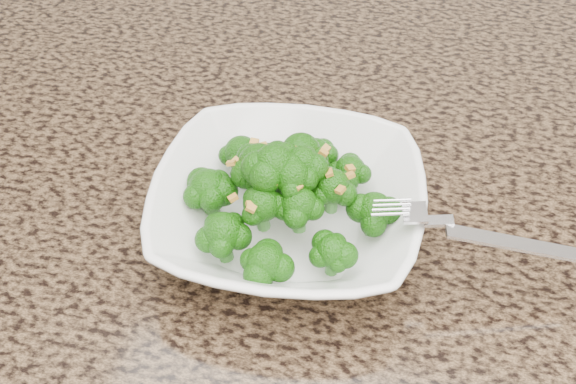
# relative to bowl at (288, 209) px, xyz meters

# --- Properties ---
(granite_counter) EXTENTS (1.64, 1.04, 0.03)m
(granite_counter) POSITION_rel_bowl_xyz_m (0.06, 0.11, -0.04)
(granite_counter) COLOR brown
(granite_counter) RESTS_ON cabinet
(bowl) EXTENTS (0.25, 0.25, 0.06)m
(bowl) POSITION_rel_bowl_xyz_m (0.00, 0.00, 0.00)
(bowl) COLOR white
(bowl) RESTS_ON granite_counter
(broccoli_pile) EXTENTS (0.21, 0.21, 0.06)m
(broccoli_pile) POSITION_rel_bowl_xyz_m (-0.00, 0.00, 0.06)
(broccoli_pile) COLOR #195D0A
(broccoli_pile) RESTS_ON bowl
(garlic_topping) EXTENTS (0.13, 0.13, 0.01)m
(garlic_topping) POSITION_rel_bowl_xyz_m (0.00, 0.00, 0.09)
(garlic_topping) COLOR #BE8A2E
(garlic_topping) RESTS_ON broccoli_pile
(fork) EXTENTS (0.20, 0.06, 0.01)m
(fork) POSITION_rel_bowl_xyz_m (0.13, -0.02, 0.04)
(fork) COLOR silver
(fork) RESTS_ON bowl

